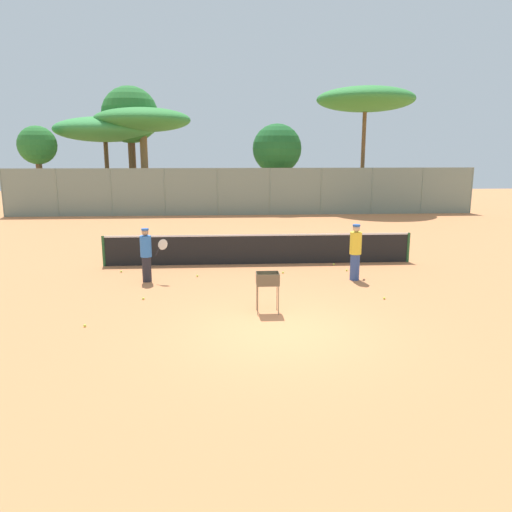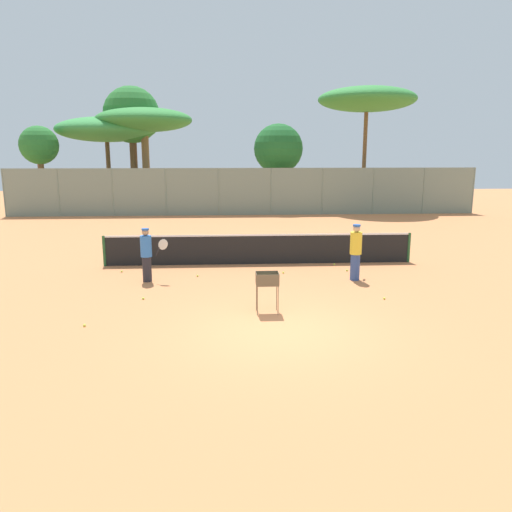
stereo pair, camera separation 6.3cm
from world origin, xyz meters
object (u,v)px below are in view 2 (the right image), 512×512
(ball_cart, at_px, (267,282))
(player_red_cap, at_px, (147,254))
(parked_car, at_px, (170,199))
(player_white_outfit, at_px, (356,251))
(tennis_net, at_px, (259,249))

(ball_cart, bearing_deg, player_red_cap, 136.70)
(player_red_cap, height_order, parked_car, player_red_cap)
(player_white_outfit, bearing_deg, tennis_net, 72.64)
(player_white_outfit, bearing_deg, player_red_cap, 110.85)
(tennis_net, bearing_deg, player_red_cap, -148.80)
(ball_cart, bearing_deg, tennis_net, 88.32)
(tennis_net, distance_m, player_white_outfit, 3.71)
(player_white_outfit, height_order, ball_cart, player_white_outfit)
(ball_cart, bearing_deg, parked_car, 101.95)
(tennis_net, height_order, parked_car, parked_car)
(player_red_cap, relative_size, ball_cart, 1.61)
(tennis_net, relative_size, player_red_cap, 6.61)
(tennis_net, relative_size, parked_car, 2.59)
(player_white_outfit, height_order, player_red_cap, player_white_outfit)
(parked_car, bearing_deg, ball_cart, -78.05)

